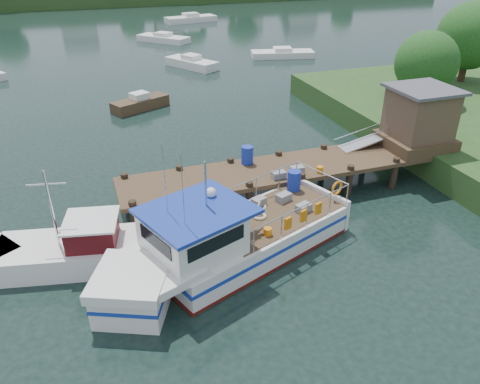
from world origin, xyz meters
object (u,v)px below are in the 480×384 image
object	(u,v)px
dock	(374,137)
moored_b	(191,63)
lobster_boat	(224,243)
moored_d	(163,38)
moored_rowboat	(140,103)
work_boat	(72,250)
moored_c	(282,54)
moored_far	(191,19)

from	to	relation	value
dock	moored_b	distance (m)	25.87
lobster_boat	moored_d	size ratio (longest dim) A/B	1.73
lobster_boat	moored_rowboat	distance (m)	19.35
work_boat	moored_c	xyz separation A→B (m)	(21.50, 29.35, -0.25)
dock	moored_b	world-z (taller)	dock
dock	moored_rowboat	distance (m)	17.70
moored_rowboat	moored_d	size ratio (longest dim) A/B	0.70
moored_b	moored_d	size ratio (longest dim) A/B	0.92
moored_c	moored_rowboat	bearing A→B (deg)	-120.45
work_boat	moored_far	size ratio (longest dim) A/B	0.97
work_boat	moored_rowboat	bearing A→B (deg)	85.53
lobster_boat	moored_far	world-z (taller)	lobster_boat
moored_d	moored_b	bearing A→B (deg)	-101.70
dock	moored_rowboat	size ratio (longest dim) A/B	3.82
dock	moored_d	distance (m)	39.12
work_boat	moored_rowboat	world-z (taller)	work_boat
moored_far	moored_c	world-z (taller)	moored_far
work_boat	moored_c	size ratio (longest dim) A/B	1.13
moored_far	moored_d	world-z (taller)	moored_far
lobster_boat	work_boat	bearing A→B (deg)	139.91
dock	moored_far	bearing A→B (deg)	85.94
dock	moored_rowboat	xyz separation A→B (m)	(-9.34, 14.93, -1.79)
lobster_boat	moored_far	distance (m)	58.24
moored_far	moored_d	distance (m)	15.00
moored_b	dock	bearing A→B (deg)	-59.04
moored_c	dock	bearing A→B (deg)	-81.08
moored_b	moored_rowboat	bearing A→B (deg)	-96.52
moored_b	moored_d	xyz separation A→B (m)	(-0.10, 13.31, -0.05)
work_boat	moored_far	distance (m)	57.89
moored_c	moored_d	xyz separation A→B (m)	(-9.99, 12.17, 0.03)
lobster_boat	moored_c	xyz separation A→B (m)	(16.16, 31.20, -0.59)
work_boat	moored_c	world-z (taller)	work_boat
moored_far	moored_d	xyz separation A→B (m)	(-6.69, -13.43, -0.07)
lobster_boat	moored_c	distance (m)	35.14
dock	work_boat	world-z (taller)	dock
work_boat	moored_d	distance (m)	43.09
moored_b	moored_far	bearing A→B (deg)	100.72
moored_d	moored_rowboat	bearing A→B (deg)	-116.95
dock	moored_far	distance (m)	52.55
lobster_boat	work_boat	distance (m)	5.66
lobster_boat	work_boat	xyz separation A→B (m)	(-5.34, 1.85, -0.33)
moored_b	moored_c	size ratio (longest dim) A/B	0.85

